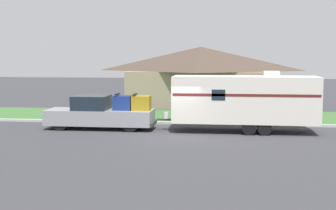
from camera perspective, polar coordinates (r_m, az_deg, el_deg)
ground_plane at (r=24.33m, az=0.92°, el=-3.66°), size 120.00×120.00×0.00m
curb_strip at (r=28.00m, az=1.76°, el=-2.23°), size 80.00×0.30×0.14m
lawn_strip at (r=31.61m, az=2.38°, el=-1.37°), size 80.00×7.00×0.03m
house_across_street at (r=39.19m, az=3.96°, el=3.71°), size 12.21×8.16×4.82m
pickup_truck at (r=26.44m, az=-8.12°, el=-1.01°), size 6.09×1.95×2.01m
travel_trailer at (r=25.43m, az=9.34°, el=0.69°), size 8.61×2.39×3.28m
mailbox at (r=28.83m, az=11.39°, el=-0.21°), size 0.48×0.20×1.32m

